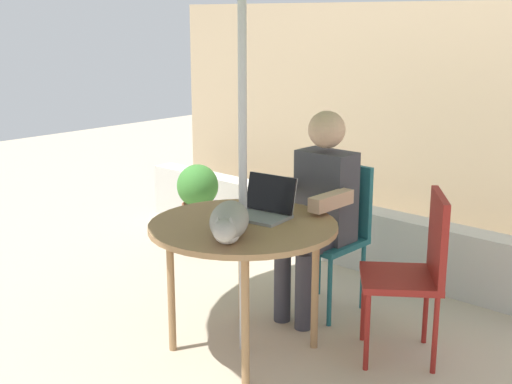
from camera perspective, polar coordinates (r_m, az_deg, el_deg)
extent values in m
plane|color=#BCAD93|center=(3.89, -1.02, -12.74)|extent=(14.00, 14.00, 0.00)
cube|color=tan|center=(5.31, 15.33, 4.79)|extent=(5.47, 0.08, 1.87)
cube|color=beige|center=(4.92, 11.19, -4.31)|extent=(4.93, 0.20, 0.44)
cylinder|color=#9E754C|center=(3.62, -1.07, -2.82)|extent=(0.99, 0.99, 0.03)
cylinder|color=#9E754C|center=(3.77, 4.88, -7.94)|extent=(0.04, 0.04, 0.69)
cylinder|color=#9E754C|center=(4.11, -1.18, -6.00)|extent=(0.04, 0.04, 0.69)
cylinder|color=#9E754C|center=(3.76, -7.00, -8.10)|extent=(0.04, 0.04, 0.69)
cylinder|color=#9E754C|center=(3.39, -0.89, -10.55)|extent=(0.04, 0.04, 0.69)
cylinder|color=#B7B7BC|center=(3.52, -1.10, 3.83)|extent=(0.04, 0.04, 2.26)
cube|color=#1E606B|center=(4.23, 5.69, -4.09)|extent=(0.40, 0.40, 0.04)
cube|color=#1E606B|center=(4.30, 7.22, -0.50)|extent=(0.40, 0.04, 0.44)
cylinder|color=#1E606B|center=(4.34, 8.78, -6.88)|extent=(0.03, 0.03, 0.42)
cylinder|color=#1E606B|center=(4.53, 5.20, -5.87)|extent=(0.03, 0.03, 0.42)
cylinder|color=#1E606B|center=(4.28, 2.40, -7.05)|extent=(0.03, 0.03, 0.42)
cylinder|color=#1E606B|center=(4.09, 6.08, -8.20)|extent=(0.03, 0.03, 0.42)
cube|color=maroon|center=(3.71, 11.76, -7.01)|extent=(0.56, 0.56, 0.04)
cube|color=maroon|center=(3.66, 14.76, -3.55)|extent=(0.27, 0.34, 0.44)
cylinder|color=maroon|center=(3.67, 14.54, -11.32)|extent=(0.03, 0.03, 0.42)
cylinder|color=maroon|center=(3.98, 13.81, -9.21)|extent=(0.03, 0.03, 0.42)
cylinder|color=maroon|center=(3.94, 8.85, -9.17)|extent=(0.03, 0.03, 0.42)
cylinder|color=maroon|center=(3.63, 9.13, -11.31)|extent=(0.03, 0.03, 0.42)
cube|color=#3F3F47|center=(4.15, 5.79, -0.31)|extent=(0.34, 0.20, 0.54)
sphere|color=#DBAD89|center=(4.06, 5.85, 5.14)|extent=(0.22, 0.22, 0.22)
cube|color=#383842|center=(4.14, 3.57, -3.45)|extent=(0.12, 0.30, 0.12)
cylinder|color=#383842|center=(4.13, 2.19, -7.61)|extent=(0.10, 0.10, 0.46)
cube|color=#383842|center=(4.05, 5.34, -3.92)|extent=(0.12, 0.30, 0.12)
cylinder|color=#383842|center=(4.03, 3.93, -8.18)|extent=(0.10, 0.10, 0.46)
cube|color=#DBAD89|center=(4.09, 1.71, 0.27)|extent=(0.08, 0.32, 0.08)
cube|color=#DBAD89|center=(3.85, 6.21, -0.71)|extent=(0.08, 0.32, 0.08)
cube|color=gray|center=(3.70, 0.31, -2.06)|extent=(0.33, 0.26, 0.02)
cube|color=black|center=(3.76, 1.21, -0.11)|extent=(0.31, 0.10, 0.20)
cube|color=gray|center=(3.77, 1.28, -0.08)|extent=(0.30, 0.10, 0.20)
ellipsoid|color=gray|center=(3.38, -2.21, -2.34)|extent=(0.40, 0.43, 0.17)
sphere|color=gray|center=(3.16, -2.64, -3.17)|extent=(0.11, 0.11, 0.11)
ellipsoid|color=white|center=(3.29, -2.40, -3.53)|extent=(0.17, 0.17, 0.09)
cylinder|color=gray|center=(3.66, -1.28, -1.99)|extent=(0.14, 0.16, 0.04)
cone|color=gray|center=(3.15, -3.19, -2.29)|extent=(0.04, 0.04, 0.03)
cone|color=gray|center=(3.14, -2.10, -2.32)|extent=(0.04, 0.04, 0.03)
cylinder|color=#9E5138|center=(5.33, -4.76, -2.92)|extent=(0.25, 0.25, 0.38)
ellipsoid|color=#3D7F33|center=(5.25, -4.83, 0.52)|extent=(0.31, 0.31, 0.33)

